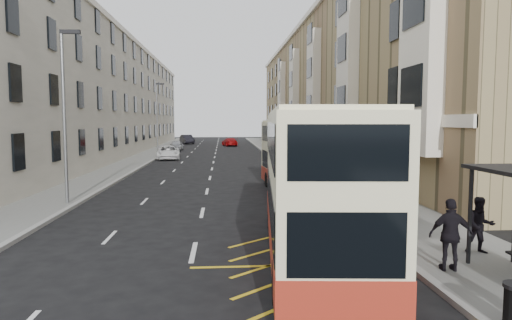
{
  "coord_description": "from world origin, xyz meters",
  "views": [
    {
      "loc": [
        0.92,
        -9.76,
        4.03
      ],
      "look_at": [
        2.29,
        9.0,
        2.39
      ],
      "focal_mm": 32.0,
      "sensor_mm": 36.0,
      "label": 1
    }
  ],
  "objects": [
    {
      "name": "street_lamp_near",
      "position": [
        -6.35,
        12.0,
        4.64
      ],
      "size": [
        0.93,
        0.18,
        8.0
      ],
      "color": "slate",
      "rests_on": "pavement_left"
    },
    {
      "name": "pedestrian_mid",
      "position": [
        8.39,
        2.79,
        0.98
      ],
      "size": [
        0.91,
        0.77,
        1.66
      ],
      "primitive_type": "imported",
      "rotation": [
        0.0,
        0.0,
        -0.2
      ],
      "color": "black",
      "rests_on": "pavement_right"
    },
    {
      "name": "white_van",
      "position": [
        -4.74,
        37.83,
        0.69
      ],
      "size": [
        2.78,
        5.19,
        1.39
      ],
      "primitive_type": "imported",
      "rotation": [
        0.0,
        0.0,
        0.1
      ],
      "color": "white",
      "rests_on": "ground"
    },
    {
      "name": "kerb_left",
      "position": [
        -6.0,
        30.0,
        0.07
      ],
      "size": [
        0.25,
        120.0,
        0.15
      ],
      "primitive_type": "cube",
      "color": "gray",
      "rests_on": "ground"
    },
    {
      "name": "terrace_right",
      "position": [
        14.88,
        45.38,
        7.52
      ],
      "size": [
        10.75,
        79.0,
        15.25
      ],
      "color": "#958456",
      "rests_on": "ground"
    },
    {
      "name": "road_markings",
      "position": [
        0.0,
        45.0,
        0.01
      ],
      "size": [
        10.0,
        110.0,
        0.01
      ],
      "primitive_type": null,
      "color": "silver",
      "rests_on": "ground"
    },
    {
      "name": "street_lamp_far",
      "position": [
        -6.35,
        42.0,
        4.64
      ],
      "size": [
        0.93,
        0.18,
        8.0
      ],
      "color": "slate",
      "rests_on": "pavement_left"
    },
    {
      "name": "car_silver",
      "position": [
        -5.2,
        50.83,
        0.69
      ],
      "size": [
        1.66,
        4.04,
        1.37
      ],
      "primitive_type": "imported",
      "rotation": [
        0.0,
        0.0,
        -0.01
      ],
      "color": "#979A9E",
      "rests_on": "ground"
    },
    {
      "name": "terrace_left",
      "position": [
        -13.43,
        45.5,
        6.52
      ],
      "size": [
        9.18,
        79.0,
        13.25
      ],
      "color": "beige",
      "rests_on": "ground"
    },
    {
      "name": "double_decker_rear",
      "position": [
        4.87,
        14.24,
        2.05
      ],
      "size": [
        3.02,
        10.21,
        4.02
      ],
      "rotation": [
        0.0,
        0.0,
        0.07
      ],
      "color": "#FEF7C2",
      "rests_on": "ground"
    },
    {
      "name": "car_red",
      "position": [
        1.98,
        61.56,
        0.64
      ],
      "size": [
        2.65,
        4.67,
        1.28
      ],
      "primitive_type": "imported",
      "rotation": [
        0.0,
        0.0,
        3.35
      ],
      "color": "#9C0608",
      "rests_on": "ground"
    },
    {
      "name": "pavement_right",
      "position": [
        8.0,
        30.0,
        0.07
      ],
      "size": [
        4.0,
        120.0,
        0.15
      ],
      "primitive_type": "cube",
      "color": "slate",
      "rests_on": "ground"
    },
    {
      "name": "double_decker_front",
      "position": [
        3.51,
        3.23,
        2.19
      ],
      "size": [
        3.38,
        10.97,
        4.31
      ],
      "rotation": [
        0.0,
        0.0,
        -0.08
      ],
      "color": "#FEF7C2",
      "rests_on": "ground"
    },
    {
      "name": "pedestrian_far",
      "position": [
        6.76,
        1.37,
        1.09
      ],
      "size": [
        1.15,
        0.59,
        1.88
      ],
      "primitive_type": "imported",
      "rotation": [
        0.0,
        0.0,
        3.02
      ],
      "color": "black",
      "rests_on": "pavement_right"
    },
    {
      "name": "guard_railing",
      "position": [
        6.25,
        5.75,
        0.86
      ],
      "size": [
        0.06,
        6.56,
        1.01
      ],
      "color": "red",
      "rests_on": "pavement_right"
    },
    {
      "name": "pavement_left",
      "position": [
        -7.5,
        30.0,
        0.07
      ],
      "size": [
        3.0,
        120.0,
        0.15
      ],
      "primitive_type": "cube",
      "color": "slate",
      "rests_on": "ground"
    },
    {
      "name": "car_dark",
      "position": [
        -5.2,
        68.62,
        0.77
      ],
      "size": [
        2.99,
        4.98,
        1.55
      ],
      "primitive_type": "imported",
      "rotation": [
        0.0,
        0.0,
        0.31
      ],
      "color": "black",
      "rests_on": "ground"
    },
    {
      "name": "ground",
      "position": [
        0.0,
        0.0,
        0.0
      ],
      "size": [
        200.0,
        200.0,
        0.0
      ],
      "primitive_type": "plane",
      "color": "black",
      "rests_on": "ground"
    },
    {
      "name": "kerb_right",
      "position": [
        6.0,
        30.0,
        0.07
      ],
      "size": [
        0.25,
        120.0,
        0.15
      ],
      "primitive_type": "cube",
      "color": "gray",
      "rests_on": "ground"
    }
  ]
}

